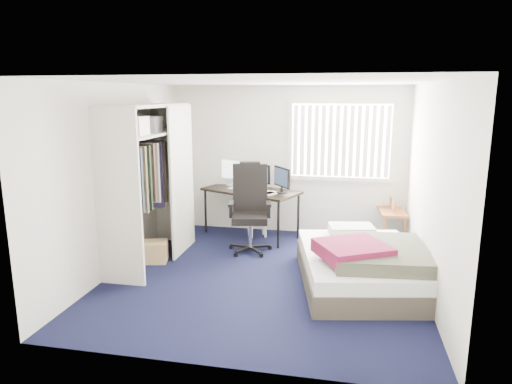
{
  "coord_description": "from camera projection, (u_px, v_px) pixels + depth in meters",
  "views": [
    {
      "loc": [
        1.02,
        -5.56,
        2.35
      ],
      "look_at": [
        -0.19,
        0.4,
        1.04
      ],
      "focal_mm": 32.0,
      "sensor_mm": 36.0,
      "label": 1
    }
  ],
  "objects": [
    {
      "name": "ground",
      "position": [
        264.0,
        276.0,
        6.02
      ],
      "size": [
        4.2,
        4.2,
        0.0
      ],
      "primitive_type": "plane",
      "color": "black",
      "rests_on": "ground"
    },
    {
      "name": "room_shell",
      "position": [
        264.0,
        163.0,
        5.7
      ],
      "size": [
        4.2,
        4.2,
        4.2
      ],
      "color": "silver",
      "rests_on": "ground"
    },
    {
      "name": "window_assembly",
      "position": [
        341.0,
        141.0,
        7.47
      ],
      "size": [
        1.72,
        0.09,
        1.32
      ],
      "color": "white",
      "rests_on": "ground"
    },
    {
      "name": "closet",
      "position": [
        149.0,
        168.0,
        6.31
      ],
      "size": [
        0.64,
        1.84,
        2.22
      ],
      "color": "beige",
      "rests_on": "ground"
    },
    {
      "name": "desk",
      "position": [
        252.0,
        188.0,
        7.63
      ],
      "size": [
        1.76,
        1.31,
        1.25
      ],
      "color": "black",
      "rests_on": "ground"
    },
    {
      "name": "office_chair",
      "position": [
        250.0,
        217.0,
        6.96
      ],
      "size": [
        0.74,
        0.74,
        1.34
      ],
      "color": "black",
      "rests_on": "ground"
    },
    {
      "name": "footstool",
      "position": [
        258.0,
        225.0,
        7.67
      ],
      "size": [
        0.39,
        0.35,
        0.26
      ],
      "color": "white",
      "rests_on": "ground"
    },
    {
      "name": "nightstand",
      "position": [
        391.0,
        214.0,
        7.35
      ],
      "size": [
        0.45,
        0.8,
        0.71
      ],
      "color": "brown",
      "rests_on": "ground"
    },
    {
      "name": "bed",
      "position": [
        363.0,
        264.0,
        5.69
      ],
      "size": [
        1.81,
        2.19,
        0.65
      ],
      "color": "#433C30",
      "rests_on": "ground"
    },
    {
      "name": "pine_box",
      "position": [
        153.0,
        252.0,
        6.51
      ],
      "size": [
        0.46,
        0.38,
        0.3
      ],
      "primitive_type": "cube",
      "rotation": [
        0.0,
        0.0,
        0.24
      ],
      "color": "#A27A51",
      "rests_on": "ground"
    }
  ]
}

